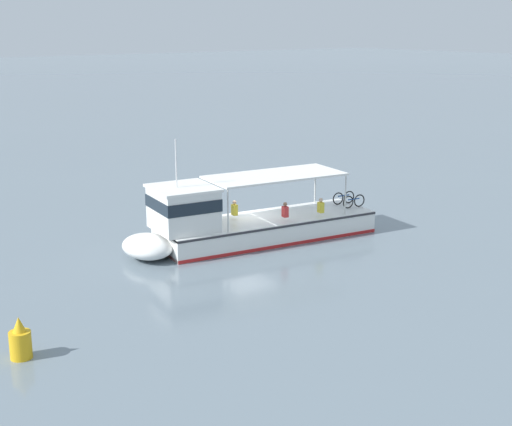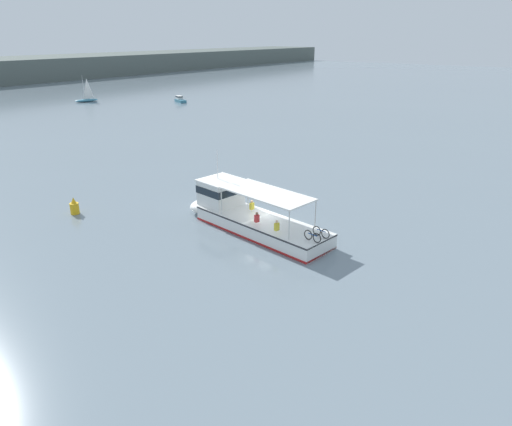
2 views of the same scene
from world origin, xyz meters
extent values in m
plane|color=slate|center=(0.00, 0.00, 0.00)|extent=(400.00, 400.00, 0.00)
cube|color=white|center=(-1.00, -0.54, 0.55)|extent=(4.56, 11.12, 1.10)
ellipsoid|color=white|center=(-0.20, 5.61, 0.55)|extent=(3.20, 2.56, 1.01)
cube|color=red|center=(-1.00, -0.54, 0.10)|extent=(4.60, 11.13, 0.16)
cube|color=#2D2D33|center=(-1.00, -0.54, 1.02)|extent=(4.62, 11.13, 0.10)
cube|color=white|center=(-0.44, 3.83, 2.05)|extent=(3.03, 2.93, 1.90)
cube|color=#19232D|center=(-0.44, 3.83, 2.38)|extent=(3.10, 2.98, 0.56)
cube|color=white|center=(-0.44, 3.83, 3.06)|extent=(3.21, 3.11, 0.12)
cube|color=white|center=(-1.06, -0.98, 3.15)|extent=(3.78, 7.02, 0.10)
cylinder|color=silver|center=(-1.99, 2.41, 2.10)|extent=(0.08, 0.08, 2.00)
cylinder|color=silver|center=(0.71, 2.06, 2.10)|extent=(0.08, 0.08, 2.00)
cylinder|color=silver|center=(-2.82, -4.03, 2.10)|extent=(0.08, 0.08, 2.00)
cylinder|color=silver|center=(-0.13, -4.38, 2.10)|extent=(0.08, 0.08, 2.00)
cylinder|color=silver|center=(-0.40, 4.12, 4.22)|extent=(0.06, 0.06, 2.20)
sphere|color=white|center=(1.20, 2.61, 0.50)|extent=(0.36, 0.36, 0.36)
sphere|color=white|center=(0.78, -0.67, 0.50)|extent=(0.36, 0.36, 0.36)
sphere|color=white|center=(0.38, -3.74, 0.50)|extent=(0.36, 0.36, 0.36)
torus|color=black|center=(-2.03, -4.99, 1.43)|extent=(0.14, 0.66, 0.66)
torus|color=black|center=(-2.12, -5.69, 1.43)|extent=(0.14, 0.66, 0.66)
cylinder|color=#1E478C|center=(-2.08, -5.34, 1.55)|extent=(0.15, 0.70, 0.06)
torus|color=black|center=(-1.14, -5.11, 1.43)|extent=(0.14, 0.66, 0.66)
torus|color=black|center=(-1.23, -5.80, 1.43)|extent=(0.14, 0.66, 0.66)
cylinder|color=#1E478C|center=(-1.18, -5.45, 1.55)|extent=(0.15, 0.70, 0.06)
cube|color=yellow|center=(-2.41, -2.79, 1.56)|extent=(0.35, 0.26, 0.52)
sphere|color=beige|center=(-2.41, -2.79, 1.93)|extent=(0.20, 0.20, 0.20)
cube|color=red|center=(-2.04, -0.86, 1.56)|extent=(0.35, 0.26, 0.52)
sphere|color=#9E7051|center=(-2.04, -0.86, 1.93)|extent=(0.20, 0.20, 0.20)
cube|color=yellow|center=(-0.32, 0.90, 1.56)|extent=(0.35, 0.26, 0.52)
sphere|color=tan|center=(-0.32, 0.90, 1.93)|extent=(0.20, 0.20, 0.20)
cylinder|color=gold|center=(-6.94, 13.72, 0.45)|extent=(0.70, 0.70, 0.90)
cone|color=gold|center=(-6.94, 13.72, 1.15)|extent=(0.42, 0.42, 0.50)
camera|label=1|loc=(-28.61, 20.34, 10.37)|focal=51.41mm
camera|label=2|loc=(-25.71, -18.68, 13.54)|focal=32.41mm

